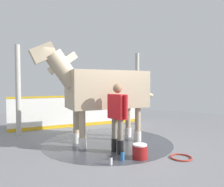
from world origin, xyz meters
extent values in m
cube|color=gray|center=(0.00, 0.00, -0.01)|extent=(16.00, 16.00, 0.02)
cylinder|color=#42444C|center=(0.29, -0.27, 0.00)|extent=(3.59, 3.59, 0.00)
cube|color=white|center=(2.40, -1.63, 0.56)|extent=(2.83, 4.33, 1.13)
cube|color=gold|center=(2.40, -1.63, 1.16)|extent=(2.85, 4.34, 0.06)
cube|color=gold|center=(2.40, -1.63, 0.06)|extent=(2.83, 4.33, 0.12)
cylinder|color=#B7B2A8|center=(3.14, 0.51, 1.43)|extent=(0.16, 0.16, 2.86)
cylinder|color=#B7B2A8|center=(0.75, -3.19, 1.43)|extent=(0.16, 0.16, 2.86)
cube|color=tan|center=(0.29, -0.27, 1.48)|extent=(2.02, 2.36, 1.01)
cylinder|color=tan|center=(0.50, 0.57, 0.49)|extent=(0.16, 0.16, 0.98)
cylinder|color=silver|center=(0.50, 0.57, 0.14)|extent=(0.20, 0.20, 0.27)
cylinder|color=tan|center=(0.97, 0.27, 0.49)|extent=(0.16, 0.16, 0.98)
cylinder|color=silver|center=(0.97, 0.27, 0.14)|extent=(0.20, 0.20, 0.27)
cylinder|color=tan|center=(-0.39, -0.81, 0.49)|extent=(0.16, 0.16, 0.98)
cylinder|color=silver|center=(-0.39, -0.81, 0.14)|extent=(0.20, 0.20, 0.27)
cylinder|color=tan|center=(0.08, -1.11, 0.49)|extent=(0.16, 0.16, 0.98)
cylinder|color=silver|center=(0.08, -1.11, 0.14)|extent=(0.20, 0.20, 0.27)
cylinder|color=tan|center=(0.96, 0.76, 2.00)|extent=(0.86, 0.99, 1.00)
cube|color=#C6B793|center=(0.96, 0.76, 2.15)|extent=(0.47, 0.68, 0.61)
cube|color=tan|center=(1.22, 1.16, 2.37)|extent=(0.59, 0.70, 0.56)
cylinder|color=#C6B793|center=(-0.35, -1.26, 1.38)|extent=(0.48, 0.65, 0.35)
cylinder|color=black|center=(-0.32, 0.36, 0.16)|extent=(0.15, 0.15, 0.32)
cylinder|color=slate|center=(-0.32, 0.36, 0.57)|extent=(0.13, 0.13, 0.49)
cylinder|color=black|center=(-0.52, 0.42, 0.16)|extent=(0.15, 0.15, 0.32)
cylinder|color=slate|center=(-0.52, 0.42, 0.57)|extent=(0.13, 0.13, 0.49)
cube|color=red|center=(-0.42, 0.39, 1.10)|extent=(0.52, 0.35, 0.57)
cylinder|color=red|center=(-0.15, 0.30, 1.11)|extent=(0.09, 0.09, 0.55)
cylinder|color=red|center=(-0.69, 0.48, 1.11)|extent=(0.09, 0.09, 0.55)
sphere|color=#936B4C|center=(-0.42, 0.39, 1.52)|extent=(0.22, 0.22, 0.22)
cylinder|color=maroon|center=(-1.04, 0.48, 0.14)|extent=(0.33, 0.33, 0.29)
cylinder|color=white|center=(-1.04, 0.48, 0.30)|extent=(0.31, 0.31, 0.03)
cylinder|color=white|center=(-0.70, 1.13, 0.08)|extent=(0.06, 0.06, 0.15)
cylinder|color=black|center=(-0.70, 1.13, 0.17)|extent=(0.04, 0.04, 0.03)
cylinder|color=blue|center=(-0.77, 0.79, 0.09)|extent=(0.08, 0.08, 0.18)
cylinder|color=black|center=(-0.77, 0.79, 0.21)|extent=(0.05, 0.05, 0.04)
torus|color=#B72D1E|center=(-1.80, -0.01, 0.02)|extent=(0.47, 0.47, 0.03)
camera|label=1|loc=(-2.96, 4.77, 1.64)|focal=34.72mm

